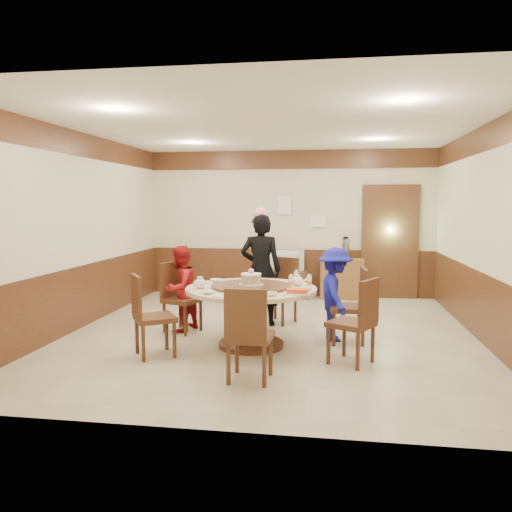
# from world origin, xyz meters

# --- Properties ---
(room) EXTENTS (6.00, 6.04, 2.84)m
(room) POSITION_xyz_m (0.01, 0.01, 1.08)
(room) COLOR #C0B299
(room) RESTS_ON ground
(banquet_table) EXTENTS (1.63, 1.63, 0.78)m
(banquet_table) POSITION_xyz_m (-0.17, -0.64, 0.53)
(banquet_table) COLOR #4B2917
(banquet_table) RESTS_ON ground
(chair_0) EXTENTS (0.49, 0.48, 0.97)m
(chair_0) POSITION_xyz_m (1.04, -0.28, 0.30)
(chair_0) COLOR #4B2917
(chair_0) RESTS_ON ground
(chair_1) EXTENTS (0.59, 0.59, 0.97)m
(chair_1) POSITION_xyz_m (0.06, 0.69, 0.30)
(chair_1) COLOR #4B2917
(chair_1) RESTS_ON ground
(chair_2) EXTENTS (0.57, 0.57, 0.97)m
(chair_2) POSITION_xyz_m (-1.25, -0.07, 0.30)
(chair_2) COLOR #4B2917
(chair_2) RESTS_ON ground
(chair_3) EXTENTS (0.61, 0.61, 0.97)m
(chair_3) POSITION_xyz_m (-1.24, -1.21, 0.30)
(chair_3) COLOR #4B2917
(chair_3) RESTS_ON ground
(chair_4) EXTENTS (0.46, 0.47, 0.97)m
(chair_4) POSITION_xyz_m (0.01, -1.86, 0.30)
(chair_4) COLOR #4B2917
(chair_4) RESTS_ON ground
(chair_5) EXTENTS (0.61, 0.60, 0.97)m
(chair_5) POSITION_xyz_m (1.06, -1.15, 0.30)
(chair_5) COLOR #4B2917
(chair_5) RESTS_ON ground
(person_standing) EXTENTS (0.61, 0.41, 1.64)m
(person_standing) POSITION_xyz_m (-0.21, 0.50, 0.82)
(person_standing) COLOR black
(person_standing) RESTS_ON ground
(person_red) EXTENTS (0.63, 0.70, 1.20)m
(person_red) POSITION_xyz_m (-1.27, -0.03, 0.60)
(person_red) COLOR #A51619
(person_red) RESTS_ON ground
(person_blue) EXTENTS (0.60, 0.87, 1.22)m
(person_blue) POSITION_xyz_m (0.87, -0.19, 0.61)
(person_blue) COLOR navy
(person_blue) RESTS_ON ground
(birthday_cake) EXTENTS (0.31, 0.31, 0.21)m
(birthday_cake) POSITION_xyz_m (-0.17, -0.63, 0.85)
(birthday_cake) COLOR white
(birthday_cake) RESTS_ON banquet_table
(teapot_left) EXTENTS (0.17, 0.15, 0.13)m
(teapot_left) POSITION_xyz_m (-0.77, -0.81, 0.81)
(teapot_left) COLOR white
(teapot_left) RESTS_ON banquet_table
(teapot_right) EXTENTS (0.17, 0.15, 0.13)m
(teapot_right) POSITION_xyz_m (0.39, -0.43, 0.81)
(teapot_right) COLOR white
(teapot_right) RESTS_ON banquet_table
(bowl_0) EXTENTS (0.15, 0.15, 0.04)m
(bowl_0) POSITION_xyz_m (-0.70, -0.27, 0.77)
(bowl_0) COLOR white
(bowl_0) RESTS_ON banquet_table
(bowl_1) EXTENTS (0.14, 0.14, 0.04)m
(bowl_1) POSITION_xyz_m (0.15, -1.18, 0.77)
(bowl_1) COLOR white
(bowl_1) RESTS_ON banquet_table
(bowl_2) EXTENTS (0.14, 0.14, 0.03)m
(bowl_2) POSITION_xyz_m (-0.58, -1.16, 0.77)
(bowl_2) COLOR white
(bowl_2) RESTS_ON banquet_table
(bowl_3) EXTENTS (0.15, 0.15, 0.05)m
(bowl_3) POSITION_xyz_m (0.52, -0.82, 0.77)
(bowl_3) COLOR white
(bowl_3) RESTS_ON banquet_table
(bowl_4) EXTENTS (0.13, 0.13, 0.03)m
(bowl_4) POSITION_xyz_m (-0.87, -0.53, 0.77)
(bowl_4) COLOR white
(bowl_4) RESTS_ON banquet_table
(saucer_near) EXTENTS (0.18, 0.18, 0.01)m
(saucer_near) POSITION_xyz_m (-0.42, -1.29, 0.76)
(saucer_near) COLOR white
(saucer_near) RESTS_ON banquet_table
(saucer_far) EXTENTS (0.18, 0.18, 0.01)m
(saucer_far) POSITION_xyz_m (0.28, -0.14, 0.76)
(saucer_far) COLOR white
(saucer_far) RESTS_ON banquet_table
(shrimp_platter) EXTENTS (0.30, 0.20, 0.06)m
(shrimp_platter) POSITION_xyz_m (0.43, -1.04, 0.78)
(shrimp_platter) COLOR white
(shrimp_platter) RESTS_ON banquet_table
(bottle_0) EXTENTS (0.06, 0.06, 0.16)m
(bottle_0) POSITION_xyz_m (0.33, -0.68, 0.83)
(bottle_0) COLOR white
(bottle_0) RESTS_ON banquet_table
(bottle_1) EXTENTS (0.06, 0.06, 0.16)m
(bottle_1) POSITION_xyz_m (0.55, -0.62, 0.83)
(bottle_1) COLOR white
(bottle_1) RESTS_ON banquet_table
(bottle_2) EXTENTS (0.06, 0.06, 0.16)m
(bottle_2) POSITION_xyz_m (0.36, -0.26, 0.83)
(bottle_2) COLOR white
(bottle_2) RESTS_ON banquet_table
(tv_stand) EXTENTS (0.85, 0.45, 0.50)m
(tv_stand) POSITION_xyz_m (-0.04, 2.75, 0.25)
(tv_stand) COLOR #4B2917
(tv_stand) RESTS_ON ground
(television) EXTENTS (0.71, 0.21, 0.40)m
(television) POSITION_xyz_m (-0.04, 2.75, 0.70)
(television) COLOR #939396
(television) RESTS_ON tv_stand
(side_cabinet) EXTENTS (0.80, 0.40, 0.75)m
(side_cabinet) POSITION_xyz_m (1.02, 2.78, 0.38)
(side_cabinet) COLOR brown
(side_cabinet) RESTS_ON ground
(thermos) EXTENTS (0.15, 0.15, 0.38)m
(thermos) POSITION_xyz_m (1.08, 2.78, 0.94)
(thermos) COLOR silver
(thermos) RESTS_ON side_cabinet
(notice_left) EXTENTS (0.25, 0.00, 0.35)m
(notice_left) POSITION_xyz_m (-0.10, 2.96, 1.75)
(notice_left) COLOR white
(notice_left) RESTS_ON room
(notice_right) EXTENTS (0.30, 0.00, 0.22)m
(notice_right) POSITION_xyz_m (0.55, 2.96, 1.45)
(notice_right) COLOR white
(notice_right) RESTS_ON room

